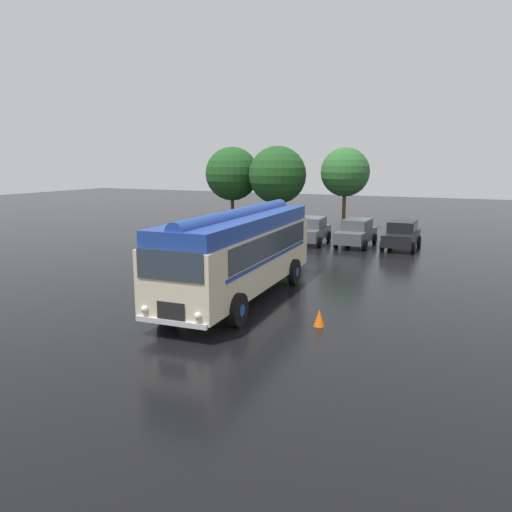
{
  "coord_description": "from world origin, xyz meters",
  "views": [
    {
      "loc": [
        9.06,
        -15.96,
        5.23
      ],
      "look_at": [
        0.51,
        2.14,
        1.4
      ],
      "focal_mm": 35.0,
      "sensor_mm": 36.0,
      "label": 1
    }
  ],
  "objects_px": {
    "car_mid_right": "(356,232)",
    "traffic_cone": "(319,318)",
    "car_near_left": "(271,227)",
    "car_far_right": "(402,235)",
    "vintage_bus": "(239,250)",
    "car_mid_left": "(311,230)"
  },
  "relations": [
    {
      "from": "car_mid_right",
      "to": "car_far_right",
      "type": "relative_size",
      "value": 1.0
    },
    {
      "from": "vintage_bus",
      "to": "traffic_cone",
      "type": "distance_m",
      "value": 4.56
    },
    {
      "from": "car_near_left",
      "to": "traffic_cone",
      "type": "xyz_separation_m",
      "value": [
        8.6,
        -15.8,
        -0.57
      ]
    },
    {
      "from": "car_near_left",
      "to": "car_far_right",
      "type": "height_order",
      "value": "same"
    },
    {
      "from": "car_near_left",
      "to": "car_far_right",
      "type": "xyz_separation_m",
      "value": [
        8.54,
        0.17,
        0.0
      ]
    },
    {
      "from": "traffic_cone",
      "to": "car_mid_left",
      "type": "bearing_deg",
      "value": 110.0
    },
    {
      "from": "car_near_left",
      "to": "car_far_right",
      "type": "bearing_deg",
      "value": 1.16
    },
    {
      "from": "vintage_bus",
      "to": "traffic_cone",
      "type": "height_order",
      "value": "vintage_bus"
    },
    {
      "from": "car_near_left",
      "to": "car_mid_left",
      "type": "distance_m",
      "value": 2.95
    },
    {
      "from": "vintage_bus",
      "to": "car_mid_left",
      "type": "xyz_separation_m",
      "value": [
        -1.82,
        13.69,
        -1.05
      ]
    },
    {
      "from": "vintage_bus",
      "to": "traffic_cone",
      "type": "relative_size",
      "value": 18.65
    },
    {
      "from": "vintage_bus",
      "to": "car_mid_right",
      "type": "bearing_deg",
      "value": 85.63
    },
    {
      "from": "car_mid_left",
      "to": "car_far_right",
      "type": "distance_m",
      "value": 5.62
    },
    {
      "from": "vintage_bus",
      "to": "car_near_left",
      "type": "bearing_deg",
      "value": 108.86
    },
    {
      "from": "car_mid_left",
      "to": "traffic_cone",
      "type": "bearing_deg",
      "value": -70.0
    },
    {
      "from": "car_near_left",
      "to": "car_mid_right",
      "type": "bearing_deg",
      "value": -0.45
    },
    {
      "from": "vintage_bus",
      "to": "car_far_right",
      "type": "relative_size",
      "value": 2.43
    },
    {
      "from": "car_mid_left",
      "to": "car_mid_right",
      "type": "relative_size",
      "value": 1.03
    },
    {
      "from": "car_mid_right",
      "to": "traffic_cone",
      "type": "height_order",
      "value": "car_mid_right"
    },
    {
      "from": "car_far_right",
      "to": "traffic_cone",
      "type": "distance_m",
      "value": 15.99
    },
    {
      "from": "vintage_bus",
      "to": "car_mid_left",
      "type": "bearing_deg",
      "value": 97.59
    },
    {
      "from": "car_mid_right",
      "to": "car_far_right",
      "type": "height_order",
      "value": "same"
    }
  ]
}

